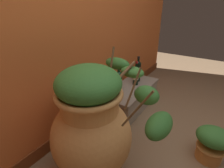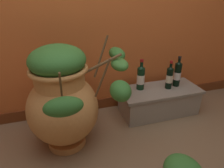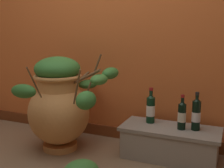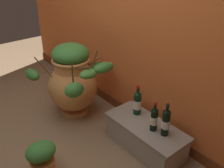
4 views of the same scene
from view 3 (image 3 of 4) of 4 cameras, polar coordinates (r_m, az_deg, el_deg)
The scene contains 6 objects.
back_wall at distance 3.01m, azimuth 1.68°, elevation 13.86°, with size 4.40×0.33×2.60m.
terracotta_urn at distance 2.75m, azimuth -10.16°, elevation -3.74°, with size 0.83×0.91×0.92m.
stone_ledge at distance 2.66m, azimuth 11.26°, elevation -10.97°, with size 0.85×0.38×0.28m.
wine_bottle_left at distance 2.57m, azimuth 16.18°, elevation -5.56°, with size 0.07×0.07×0.33m.
wine_bottle_middle at distance 2.56m, azimuth 13.54°, elevation -5.83°, with size 0.07×0.07×0.30m.
wine_bottle_right at distance 2.68m, azimuth 7.58°, elevation -4.65°, with size 0.08×0.08×0.33m.
Camera 3 is at (1.11, -1.59, 1.14)m, focal length 46.66 mm.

